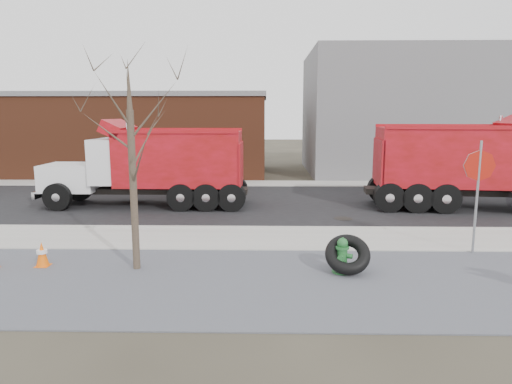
{
  "coord_description": "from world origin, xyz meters",
  "views": [
    {
      "loc": [
        0.06,
        -13.64,
        3.88
      ],
      "look_at": [
        -0.24,
        0.99,
        1.4
      ],
      "focal_mm": 32.0,
      "sensor_mm": 36.0,
      "label": 1
    }
  ],
  "objects_px": {
    "stop_sign": "(478,179)",
    "dump_truck_red_a": "(478,162)",
    "dump_truck_red_b": "(154,163)",
    "fire_hydrant": "(342,257)",
    "truck_tire": "(348,254)"
  },
  "relations": [
    {
      "from": "stop_sign",
      "to": "dump_truck_red_b",
      "type": "distance_m",
      "value": 12.51
    },
    {
      "from": "fire_hydrant",
      "to": "stop_sign",
      "type": "distance_m",
      "value": 4.65
    },
    {
      "from": "fire_hydrant",
      "to": "truck_tire",
      "type": "bearing_deg",
      "value": 21.08
    },
    {
      "from": "truck_tire",
      "to": "dump_truck_red_a",
      "type": "height_order",
      "value": "dump_truck_red_a"
    },
    {
      "from": "fire_hydrant",
      "to": "stop_sign",
      "type": "bearing_deg",
      "value": 42.03
    },
    {
      "from": "fire_hydrant",
      "to": "dump_truck_red_a",
      "type": "bearing_deg",
      "value": 68.45
    },
    {
      "from": "stop_sign",
      "to": "dump_truck_red_a",
      "type": "relative_size",
      "value": 0.33
    },
    {
      "from": "truck_tire",
      "to": "stop_sign",
      "type": "relative_size",
      "value": 0.38
    },
    {
      "from": "fire_hydrant",
      "to": "truck_tire",
      "type": "relative_size",
      "value": 0.76
    },
    {
      "from": "dump_truck_red_a",
      "to": "dump_truck_red_b",
      "type": "distance_m",
      "value": 13.47
    },
    {
      "from": "stop_sign",
      "to": "dump_truck_red_a",
      "type": "distance_m",
      "value": 6.95
    },
    {
      "from": "dump_truck_red_b",
      "to": "dump_truck_red_a",
      "type": "bearing_deg",
      "value": 178.64
    },
    {
      "from": "truck_tire",
      "to": "stop_sign",
      "type": "bearing_deg",
      "value": 23.81
    },
    {
      "from": "dump_truck_red_a",
      "to": "fire_hydrant",
      "type": "bearing_deg",
      "value": -124.77
    },
    {
      "from": "stop_sign",
      "to": "dump_truck_red_b",
      "type": "bearing_deg",
      "value": 171.29
    }
  ]
}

